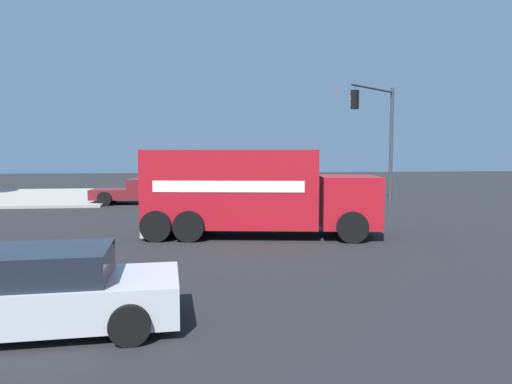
% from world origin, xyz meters
% --- Properties ---
extents(ground_plane, '(100.00, 100.00, 0.00)m').
position_xyz_m(ground_plane, '(0.00, 0.00, 0.00)').
color(ground_plane, black).
extents(sidewalk_corner_near, '(11.89, 11.89, 0.14)m').
position_xyz_m(sidewalk_corner_near, '(-13.37, -13.37, 0.07)').
color(sidewalk_corner_near, '#9E998E').
rests_on(sidewalk_corner_near, ground).
extents(delivery_truck, '(3.84, 8.05, 2.93)m').
position_xyz_m(delivery_truck, '(1.72, -0.57, 1.52)').
color(delivery_truck, '#AD141E').
rests_on(delivery_truck, ground).
extents(traffic_light_primary, '(2.84, 3.42, 6.49)m').
position_xyz_m(traffic_light_primary, '(-7.44, 7.53, 4.25)').
color(traffic_light_primary, '#38383D').
rests_on(traffic_light_primary, ground).
extents(pickup_maroon, '(2.39, 5.26, 1.38)m').
position_xyz_m(pickup_maroon, '(-9.20, -5.56, 0.73)').
color(pickup_maroon, maroon).
rests_on(pickup_maroon, ground).
extents(sedan_silver, '(2.26, 4.41, 1.31)m').
position_xyz_m(sedan_silver, '(9.91, -4.90, 0.63)').
color(sedan_silver, '#B7BABF').
rests_on(sedan_silver, ground).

